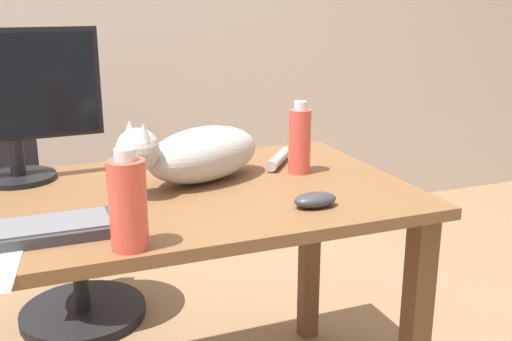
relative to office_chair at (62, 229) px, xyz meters
name	(u,v)px	position (x,y,z in m)	size (l,w,h in m)	color
desk	(149,233)	(0.19, -0.76, 0.25)	(1.38, 0.75, 0.72)	brown
office_chair	(62,229)	(0.00, 0.00, 0.00)	(0.50, 0.48, 0.88)	black
monitor	(10,100)	(-0.12, -0.50, 0.58)	(0.48, 0.20, 0.41)	black
keyboard	(12,234)	(-0.14, -0.95, 0.36)	(0.44, 0.15, 0.03)	#333338
cat	(198,154)	(0.34, -0.70, 0.43)	(0.57, 0.31, 0.20)	#B2ADA8
computer_mouse	(315,200)	(0.55, -1.00, 0.37)	(0.11, 0.06, 0.04)	#333338
water_bottle	(128,203)	(0.09, -1.08, 0.45)	(0.08, 0.08, 0.21)	#D84C3D
spray_bottle	(300,140)	(0.64, -0.72, 0.45)	(0.06, 0.06, 0.21)	#D84C3D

